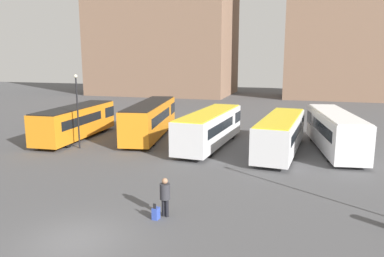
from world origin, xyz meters
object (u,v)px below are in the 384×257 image
Objects in this scene: suitcase at (156,213)px; bus_3 at (281,133)px; bus_4 at (334,130)px; bus_1 at (151,118)px; bus_0 at (76,121)px; lamp_post_0 at (77,106)px; bus_2 at (210,127)px; traveler at (165,194)px.

bus_3 is at bearing -12.50° from suitcase.
bus_4 reaches higher than bus_3.
bus_0 is at bearing 105.54° from bus_1.
bus_0 is 18.17m from bus_3.
lamp_post_0 is at bearing 138.97° from bus_1.
suitcase is (-8.73, -15.98, -1.38)m from bus_4.
bus_3 is 13.45× the size of suitcase.
bus_0 is at bearing 96.96° from bus_2.
bus_4 reaches higher than bus_0.
bus_1 is 7.36m from lamp_post_0.
traveler is at bearing 166.84° from bus_3.
bus_3 is at bearing -112.89° from bus_1.
bus_0 is 19.44m from traveler.
lamp_post_0 is (-3.74, -6.09, 1.78)m from bus_1.
suitcase is at bearing 151.06° from traveler.
lamp_post_0 is (-19.82, -5.09, 1.84)m from bus_4.
lamp_post_0 reaches higher than suitcase.
bus_4 reaches higher than suitcase.
bus_3 is at bearing -92.47° from bus_2.
bus_0 is 4.44m from lamp_post_0.
suitcase is at bearing -171.79° from bus_2.
bus_2 is 14.43m from traveler.
lamp_post_0 reaches higher than bus_0.
lamp_post_0 is (2.38, -3.23, 1.90)m from bus_0.
bus_4 is at bearing -60.55° from bus_3.
bus_1 is 15.40× the size of suitcase.
lamp_post_0 is at bearing 51.41° from suitcase.
bus_0 is 1.78× the size of lamp_post_0.
bus_0 is 0.96× the size of bus_2.
bus_1 is 2.05× the size of lamp_post_0.
bus_1 is (6.12, 2.86, 0.12)m from bus_0.
bus_2 is at bearing -90.38° from bus_0.
traveler is 0.31× the size of lamp_post_0.
bus_0 reaches higher than traveler.
traveler is 0.97m from suitcase.
lamp_post_0 is at bearing 53.30° from traveler.
bus_0 reaches higher than suitcase.
bus_2 is at bearing 88.22° from bus_3.
bus_3 is 4.44m from bus_4.
bus_3 is (18.17, -0.01, -0.05)m from bus_0.
bus_4 is (22.20, 1.85, 0.06)m from bus_0.
bus_0 is 6.75m from bus_1.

